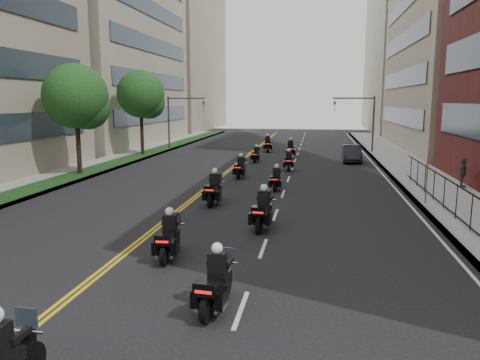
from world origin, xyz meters
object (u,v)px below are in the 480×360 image
object	(u,v)px
motorcycle_3	(263,211)
motorcycle_4	(214,190)
motorcycle_10	(268,145)
motorcycle_6	(241,168)
motorcycle_7	(289,162)
motorcycle_5	(276,180)
motorcycle_8	(256,155)
parked_sedan	(352,153)
motorcycle_9	(290,150)
pedestrian_c	(463,173)
motorcycle_1	(216,284)
motorcycle_2	(169,239)

from	to	relation	value
motorcycle_3	motorcycle_4	world-z (taller)	same
motorcycle_4	motorcycle_10	distance (m)	24.49
motorcycle_6	motorcycle_7	distance (m)	5.02
motorcycle_5	motorcycle_10	world-z (taller)	motorcycle_10
motorcycle_4	motorcycle_7	size ratio (longest dim) A/B	1.12
motorcycle_8	motorcycle_10	size ratio (longest dim) A/B	0.81
motorcycle_4	motorcycle_6	world-z (taller)	motorcycle_4
motorcycle_7	parked_sedan	world-z (taller)	motorcycle_7
motorcycle_9	motorcycle_5	bearing A→B (deg)	-93.93
pedestrian_c	motorcycle_3	bearing A→B (deg)	155.00
motorcycle_1	motorcycle_2	size ratio (longest dim) A/B	1.00
motorcycle_4	motorcycle_5	distance (m)	5.13
motorcycle_4	motorcycle_7	xyz separation A→B (m)	(3.02, 12.33, -0.08)
motorcycle_2	parked_sedan	size ratio (longest dim) A/B	0.54
motorcycle_7	motorcycle_10	world-z (taller)	motorcycle_10
motorcycle_3	motorcycle_7	world-z (taller)	motorcycle_3
motorcycle_5	parked_sedan	distance (m)	14.81
motorcycle_6	motorcycle_5	bearing A→B (deg)	-52.07
parked_sedan	pedestrian_c	bearing A→B (deg)	-64.56
motorcycle_8	pedestrian_c	xyz separation A→B (m)	(13.53, -10.37, 0.42)
motorcycle_6	motorcycle_9	size ratio (longest dim) A/B	0.89
motorcycle_4	motorcycle_9	xyz separation A→B (m)	(2.73, 19.97, 0.01)
motorcycle_3	parked_sedan	world-z (taller)	motorcycle_3
motorcycle_5	motorcycle_7	world-z (taller)	motorcycle_7
motorcycle_8	motorcycle_3	bearing A→B (deg)	-77.94
motorcycle_2	pedestrian_c	xyz separation A→B (m)	(13.27, 14.39, 0.34)
motorcycle_4	motorcycle_5	xyz separation A→B (m)	(2.77, 4.31, -0.12)
motorcycle_4	motorcycle_6	xyz separation A→B (m)	(0.00, 8.31, -0.07)
motorcycle_7	motorcycle_4	bearing A→B (deg)	-105.68
motorcycle_2	motorcycle_8	xyz separation A→B (m)	(-0.26, 24.76, -0.08)
pedestrian_c	motorcycle_9	bearing A→B (deg)	58.91
motorcycle_7	motorcycle_8	size ratio (longest dim) A/B	1.08
motorcycle_10	motorcycle_6	bearing A→B (deg)	-98.23
motorcycle_3	motorcycle_8	world-z (taller)	motorcycle_3
motorcycle_1	motorcycle_9	xyz separation A→B (m)	(0.11, 31.79, 0.06)
motorcycle_8	motorcycle_4	bearing A→B (deg)	-86.09
motorcycle_5	motorcycle_7	bearing A→B (deg)	90.87
motorcycle_4	pedestrian_c	distance (m)	14.88
motorcycle_9	motorcycle_10	xyz separation A→B (m)	(-2.56, 4.52, 0.01)
motorcycle_10	motorcycle_2	bearing A→B (deg)	-97.44
motorcycle_4	motorcycle_5	size ratio (longest dim) A/B	1.20
motorcycle_2	motorcycle_6	size ratio (longest dim) A/B	1.03
motorcycle_2	motorcycle_7	size ratio (longest dim) A/B	1.04
motorcycle_2	motorcycle_7	world-z (taller)	motorcycle_2
motorcycle_3	motorcycle_8	xyz separation A→B (m)	(-2.93, 20.65, -0.12)
motorcycle_5	motorcycle_9	xyz separation A→B (m)	(-0.04, 15.66, 0.13)
motorcycle_9	pedestrian_c	world-z (taller)	pedestrian_c
motorcycle_8	motorcycle_9	bearing A→B (deg)	55.94
motorcycle_1	motorcycle_9	size ratio (longest dim) A/B	0.92
motorcycle_5	motorcycle_7	size ratio (longest dim) A/B	0.93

